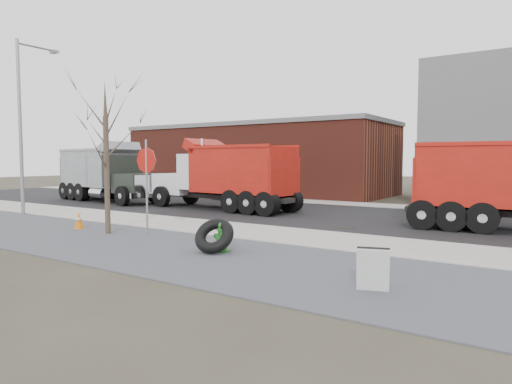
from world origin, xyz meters
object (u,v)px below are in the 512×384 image
Objects in this scene: truck_tire at (214,236)px; sandwich_board at (373,269)px; stop_sign at (146,171)px; dump_truck_grey at (106,172)px; dump_truck_red_b at (226,174)px; fire_hydrant at (222,238)px.

truck_tire is 4.95m from sandwich_board.
stop_sign is 3.80× the size of sandwich_board.
sandwich_board is 0.11× the size of dump_truck_grey.
dump_truck_red_b is at bearing 128.59° from stop_sign.
truck_tire is at bearing -21.61° from dump_truck_grey.
fire_hydrant is 0.27× the size of stop_sign.
truck_tire is 0.40× the size of stop_sign.
stop_sign is at bearing 163.90° from truck_tire.
fire_hydrant is 0.69× the size of truck_tire.
sandwich_board is (4.82, -1.14, -0.03)m from truck_tire.
fire_hydrant is at bearing 130.74° from dump_truck_red_b.
dump_truck_grey is (-15.49, 8.32, 1.41)m from fire_hydrant.
truck_tire is at bearing -117.99° from fire_hydrant.
dump_truck_red_b reaches higher than dump_truck_grey.
sandwich_board is 15.04m from dump_truck_red_b.
fire_hydrant is at bearing 145.41° from sandwich_board.
truck_tire is 0.16× the size of dump_truck_grey.
sandwich_board is at bearing -18.18° from dump_truck_grey.
dump_truck_red_b is 1.07× the size of dump_truck_grey.
stop_sign is at bearing 159.25° from fire_hydrant.
dump_truck_red_b is 9.03m from dump_truck_grey.
dump_truck_grey reaches higher than truck_tire.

